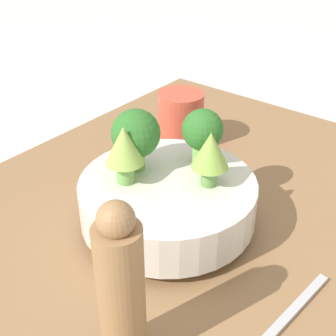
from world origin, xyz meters
The scene contains 10 objects.
ground_plane centered at (0.00, 0.00, 0.00)m, with size 6.00×6.00×0.00m, color silver.
table centered at (0.00, 0.00, 0.02)m, with size 0.89×0.62×0.03m.
bowl centered at (0.00, -0.01, 0.07)m, with size 0.23×0.23×0.07m.
romanesco_piece_far centered at (-0.03, 0.03, 0.15)m, with size 0.05×0.05×0.08m.
broccoli_floret_right centered at (0.06, -0.01, 0.15)m, with size 0.05×0.05×0.08m.
romanesco_piece_near centered at (0.03, -0.05, 0.15)m, with size 0.05×0.05×0.07m.
broccoli_floret_back centered at (0.00, 0.04, 0.15)m, with size 0.06×0.06×0.08m.
cup centered at (0.19, 0.12, 0.08)m, with size 0.08×0.08×0.10m.
pepper_mill centered at (-0.18, -0.10, 0.12)m, with size 0.04×0.04×0.18m.
fork centered at (-0.05, -0.20, 0.04)m, with size 0.18×0.03×0.01m.
Camera 1 is at (-0.39, -0.31, 0.43)m, focal length 50.00 mm.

